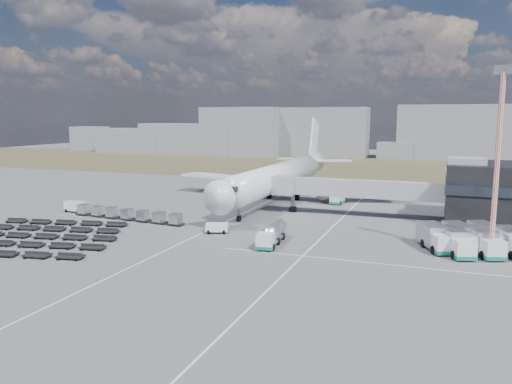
% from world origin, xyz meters
% --- Properties ---
extents(ground, '(420.00, 420.00, 0.00)m').
position_xyz_m(ground, '(0.00, 0.00, 0.00)').
color(ground, '#565659').
rests_on(ground, ground).
extents(grass_strip, '(420.00, 90.00, 0.01)m').
position_xyz_m(grass_strip, '(0.00, 110.00, 0.01)').
color(grass_strip, '#4A432C').
rests_on(grass_strip, ground).
extents(lane_markings, '(47.12, 110.00, 0.01)m').
position_xyz_m(lane_markings, '(9.77, 3.00, 0.01)').
color(lane_markings, silver).
rests_on(lane_markings, ground).
extents(jet_bridge, '(30.30, 3.80, 7.05)m').
position_xyz_m(jet_bridge, '(15.90, 20.42, 5.05)').
color(jet_bridge, '#939399').
rests_on(jet_bridge, ground).
extents(airliner, '(51.59, 64.53, 17.62)m').
position_xyz_m(airliner, '(0.00, 32.38, 5.29)').
color(airliner, white).
rests_on(airliner, ground).
extents(skyline, '(298.76, 25.50, 22.75)m').
position_xyz_m(skyline, '(4.70, 149.96, 9.27)').
color(skyline, gray).
rests_on(skyline, ground).
extents(fuel_tanker, '(2.99, 9.13, 2.90)m').
position_xyz_m(fuel_tanker, '(10.27, -3.71, 1.45)').
color(fuel_tanker, white).
rests_on(fuel_tanker, ground).
extents(pushback_tug, '(3.82, 2.95, 1.51)m').
position_xyz_m(pushback_tug, '(0.16, -0.26, 0.75)').
color(pushback_tug, white).
rests_on(pushback_tug, ground).
extents(utility_van, '(3.94, 1.85, 2.12)m').
position_xyz_m(utility_van, '(-31.98, 5.72, 1.06)').
color(utility_van, white).
rests_on(utility_van, ground).
extents(catering_truck, '(2.62, 5.70, 2.56)m').
position_xyz_m(catering_truck, '(12.29, 33.01, 1.31)').
color(catering_truck, white).
rests_on(catering_truck, ground).
extents(service_trucks_near, '(12.12, 10.88, 3.02)m').
position_xyz_m(service_trucks_near, '(35.22, 2.92, 1.64)').
color(service_trucks_near, white).
rests_on(service_trucks_near, ground).
extents(service_trucks_far, '(11.77, 10.29, 3.00)m').
position_xyz_m(service_trucks_far, '(37.93, 1.03, 1.63)').
color(service_trucks_far, white).
rests_on(service_trucks_far, ground).
extents(uld_row, '(23.03, 3.84, 1.78)m').
position_xyz_m(uld_row, '(-18.55, 3.12, 1.07)').
color(uld_row, black).
rests_on(uld_row, ground).
extents(baggage_dollies, '(28.75, 25.25, 0.81)m').
position_xyz_m(baggage_dollies, '(-24.00, -13.24, 0.41)').
color(baggage_dollies, black).
rests_on(baggage_dollies, ground).
extents(floodlight_mast, '(2.28, 1.85, 23.91)m').
position_xyz_m(floodlight_mast, '(38.55, -0.94, 11.98)').
color(floodlight_mast, '#BB371D').
rests_on(floodlight_mast, ground).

